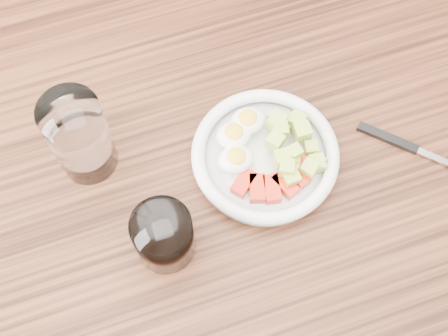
{
  "coord_description": "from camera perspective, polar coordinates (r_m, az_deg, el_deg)",
  "views": [
    {
      "loc": [
        -0.12,
        -0.29,
        1.54
      ],
      "look_at": [
        -0.01,
        0.01,
        0.8
      ],
      "focal_mm": 50.0,
      "sensor_mm": 36.0,
      "label": 1
    }
  ],
  "objects": [
    {
      "name": "ground",
      "position": [
        1.57,
        0.47,
        -11.93
      ],
      "size": [
        4.0,
        4.0,
        0.0
      ],
      "primitive_type": "plane",
      "color": "brown",
      "rests_on": "ground"
    },
    {
      "name": "dining_table",
      "position": [
        0.93,
        0.79,
        -3.58
      ],
      "size": [
        1.5,
        0.9,
        0.77
      ],
      "color": "brown",
      "rests_on": "ground"
    },
    {
      "name": "bowl",
      "position": [
        0.83,
        3.78,
        1.25
      ],
      "size": [
        0.2,
        0.2,
        0.05
      ],
      "color": "white",
      "rests_on": "dining_table"
    },
    {
      "name": "coffee_glass",
      "position": [
        0.77,
        -5.55,
        -6.23
      ],
      "size": [
        0.07,
        0.07,
        0.09
      ],
      "color": "white",
      "rests_on": "dining_table"
    },
    {
      "name": "water_glass",
      "position": [
        0.8,
        -13.07,
        2.79
      ],
      "size": [
        0.08,
        0.08,
        0.14
      ],
      "primitive_type": "cylinder",
      "color": "white",
      "rests_on": "dining_table"
    },
    {
      "name": "fork",
      "position": [
        0.88,
        16.18,
        2.04
      ],
      "size": [
        0.14,
        0.14,
        0.01
      ],
      "color": "black",
      "rests_on": "dining_table"
    }
  ]
}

